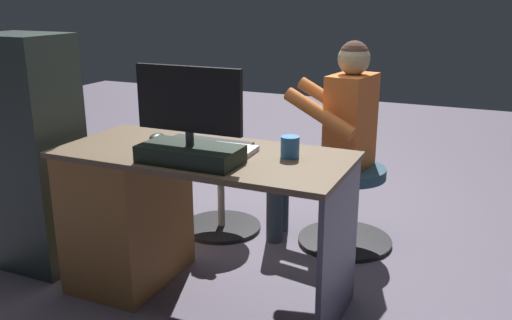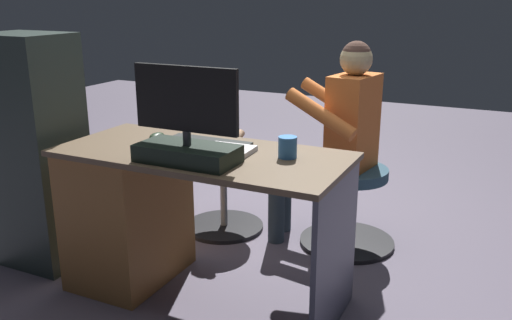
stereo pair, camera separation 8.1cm
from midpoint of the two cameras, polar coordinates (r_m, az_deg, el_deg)
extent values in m
plane|color=#595062|center=(3.18, -0.29, -10.01)|extent=(10.00, 10.00, 0.00)
cube|color=brown|center=(2.54, -4.76, 0.59)|extent=(1.36, 0.62, 0.03)
cube|color=#93602F|center=(2.91, -12.34, -5.36)|extent=(0.44, 0.57, 0.72)
cube|color=#4B4D5D|center=(2.43, 9.18, -9.75)|extent=(0.02, 0.56, 0.72)
cube|color=black|center=(2.38, -6.16, 0.68)|extent=(0.44, 0.22, 0.08)
cylinder|color=#333338|center=(2.36, -6.21, 2.27)|extent=(0.04, 0.04, 0.06)
cube|color=black|center=(2.32, -6.34, 6.32)|extent=(0.49, 0.02, 0.28)
cube|color=black|center=(2.33, -6.16, 6.38)|extent=(0.45, 0.00, 0.25)
cube|color=black|center=(2.65, -4.16, 1.80)|extent=(0.42, 0.14, 0.02)
ellipsoid|color=#22301F|center=(2.76, -9.44, 2.45)|extent=(0.06, 0.10, 0.04)
cylinder|color=#3372BF|center=(2.43, 4.26, 1.33)|extent=(0.08, 0.08, 0.10)
cube|color=black|center=(2.54, -8.81, 0.98)|extent=(0.11, 0.15, 0.02)
cube|color=silver|center=(2.45, -2.58, 0.65)|extent=(0.23, 0.31, 0.02)
cylinder|color=black|center=(3.54, -2.65, -6.89)|extent=(0.50, 0.50, 0.03)
cylinder|color=gray|center=(3.46, -2.70, -3.73)|extent=(0.04, 0.04, 0.39)
cylinder|color=#494143|center=(3.39, -2.75, -0.15)|extent=(0.43, 0.43, 0.06)
ellipsoid|color=tan|center=(3.35, -2.78, 1.75)|extent=(0.17, 0.14, 0.17)
sphere|color=tan|center=(3.32, -2.82, 4.08)|extent=(0.13, 0.13, 0.13)
sphere|color=beige|center=(3.37, -2.36, 4.11)|extent=(0.05, 0.05, 0.05)
sphere|color=tan|center=(3.29, -2.12, 4.85)|extent=(0.06, 0.06, 0.06)
sphere|color=tan|center=(3.33, -3.53, 4.99)|extent=(0.06, 0.06, 0.06)
cylinder|color=tan|center=(3.33, -1.29, 2.30)|extent=(0.05, 0.13, 0.09)
cylinder|color=tan|center=(3.41, -3.77, 2.59)|extent=(0.05, 0.13, 0.09)
cylinder|color=tan|center=(3.43, -1.38, 1.09)|extent=(0.06, 0.10, 0.06)
cylinder|color=tan|center=(3.47, -2.66, 1.26)|extent=(0.06, 0.10, 0.06)
cylinder|color=black|center=(3.38, 10.08, -8.34)|extent=(0.56, 0.56, 0.03)
cylinder|color=gray|center=(3.30, 10.27, -5.06)|extent=(0.04, 0.04, 0.39)
cylinder|color=#2E4F63|center=(3.22, 10.47, -1.33)|extent=(0.44, 0.44, 0.06)
cube|color=orange|center=(3.14, 10.76, 3.84)|extent=(0.25, 0.35, 0.54)
sphere|color=tan|center=(3.08, 11.12, 10.23)|extent=(0.18, 0.18, 0.18)
sphere|color=#4E362C|center=(3.08, 11.14, 10.55)|extent=(0.16, 0.16, 0.16)
cylinder|color=orange|center=(2.95, 7.52, 4.75)|extent=(0.43, 0.14, 0.25)
cylinder|color=orange|center=(3.34, 8.65, 6.11)|extent=(0.43, 0.14, 0.25)
cylinder|color=#2C3A45|center=(3.15, 6.58, -0.62)|extent=(0.43, 0.17, 0.11)
cylinder|color=#2C3A45|center=(3.28, 2.85, -4.62)|extent=(0.10, 0.10, 0.48)
cylinder|color=#2C3A45|center=(3.32, 7.14, 0.26)|extent=(0.43, 0.17, 0.11)
cylinder|color=#2C3A45|center=(3.44, 3.56, -3.58)|extent=(0.10, 0.10, 0.48)
cube|color=#28332E|center=(3.15, -21.21, 0.73)|extent=(0.44, 0.36, 1.25)
camera|label=1|loc=(0.04, -89.18, 0.25)|focal=38.50mm
camera|label=2|loc=(0.04, 90.82, -0.25)|focal=38.50mm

